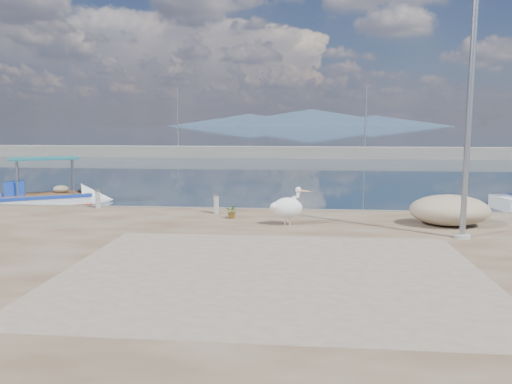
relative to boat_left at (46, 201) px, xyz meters
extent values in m
plane|color=#162635|center=(9.98, -7.98, -0.20)|extent=(1400.00, 1400.00, 0.00)
cube|color=#4E3821|center=(9.98, -13.98, 0.05)|extent=(44.00, 22.00, 0.50)
cube|color=gray|center=(10.98, -10.98, 0.31)|extent=(9.00, 7.00, 0.01)
cube|color=gray|center=(9.98, 32.02, 0.40)|extent=(120.00, 2.20, 1.20)
cylinder|color=gray|center=(-2.02, 32.02, 3.80)|extent=(0.16, 0.16, 7.00)
cylinder|color=gray|center=(17.98, 32.02, 3.80)|extent=(0.16, 0.16, 7.00)
cone|color=#28384C|center=(-60.02, 642.02, 7.80)|extent=(220.00, 220.00, 16.00)
cone|color=#28384C|center=(19.98, 642.02, 10.80)|extent=(280.00, 280.00, 22.00)
cone|color=#28384C|center=(99.98, 642.02, 6.80)|extent=(200.00, 200.00, 14.00)
cube|color=white|center=(0.05, 0.03, -0.13)|extent=(5.38, 4.02, 0.85)
cube|color=#1839A2|center=(0.05, 0.03, 0.25)|extent=(4.13, 3.36, 0.13)
cube|color=#973612|center=(0.05, 0.03, -0.18)|extent=(4.12, 3.34, 0.11)
cube|color=#1839A2|center=(-1.09, -0.61, 0.61)|extent=(1.10, 1.10, 0.63)
cube|color=#185760|center=(0.05, 0.03, 1.91)|extent=(3.29, 2.81, 0.07)
cylinder|color=tan|center=(11.06, -5.93, 0.46)|extent=(0.04, 0.04, 0.31)
cylinder|color=tan|center=(11.21, -5.90, 0.46)|extent=(0.04, 0.04, 0.31)
ellipsoid|color=silver|center=(11.14, -5.91, 0.85)|extent=(1.00, 0.71, 0.66)
cylinder|color=silver|center=(11.42, -5.87, 1.18)|extent=(0.23, 0.15, 0.56)
sphere|color=silver|center=(11.46, -5.86, 1.43)|extent=(0.19, 0.19, 0.19)
cone|color=#FFA563|center=(11.68, -5.83, 1.38)|extent=(0.46, 0.17, 0.14)
cylinder|color=gray|center=(16.05, -7.20, 3.80)|extent=(0.16, 0.16, 7.00)
cylinder|color=gray|center=(16.05, -7.20, 0.35)|extent=(0.44, 0.44, 0.10)
cylinder|color=gray|center=(8.56, -4.13, 0.65)|extent=(0.18, 0.18, 0.69)
cylinder|color=gray|center=(8.56, -4.13, 1.00)|extent=(0.24, 0.24, 0.06)
cylinder|color=gray|center=(3.91, -3.38, 0.65)|extent=(0.18, 0.18, 0.68)
cylinder|color=gray|center=(3.91, -3.38, 0.99)|extent=(0.23, 0.23, 0.06)
imported|color=#33722D|center=(9.25, -4.95, 0.53)|extent=(0.50, 0.47, 0.46)
ellipsoid|color=#BFA98E|center=(16.18, -5.44, 0.79)|extent=(2.45, 1.75, 0.96)
camera|label=1|loc=(11.63, -21.30, 3.48)|focal=35.00mm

